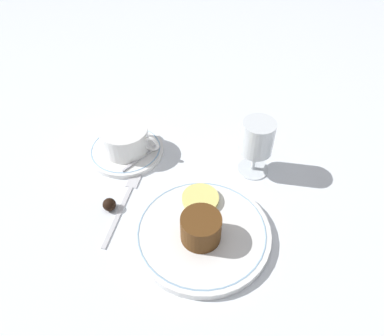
{
  "coord_description": "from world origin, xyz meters",
  "views": [
    {
      "loc": [
        0.12,
        -0.38,
        0.54
      ],
      "look_at": [
        -0.03,
        0.08,
        0.04
      ],
      "focal_mm": 35.0,
      "sensor_mm": 36.0,
      "label": 1
    }
  ],
  "objects_px": {
    "dinner_plate": "(202,233)",
    "fork": "(127,196)",
    "wine_glass": "(257,141)",
    "coffee_cup": "(125,138)",
    "dessert_cake": "(201,228)"
  },
  "relations": [
    {
      "from": "dinner_plate",
      "to": "fork",
      "type": "height_order",
      "value": "dinner_plate"
    },
    {
      "from": "fork",
      "to": "wine_glass",
      "type": "bearing_deg",
      "value": 34.74
    },
    {
      "from": "coffee_cup",
      "to": "fork",
      "type": "relative_size",
      "value": 0.65
    },
    {
      "from": "coffee_cup",
      "to": "wine_glass",
      "type": "relative_size",
      "value": 1.06
    },
    {
      "from": "dinner_plate",
      "to": "fork",
      "type": "xyz_separation_m",
      "value": [
        -0.16,
        0.04,
        -0.01
      ]
    },
    {
      "from": "dinner_plate",
      "to": "dessert_cake",
      "type": "relative_size",
      "value": 3.48
    },
    {
      "from": "dinner_plate",
      "to": "coffee_cup",
      "type": "bearing_deg",
      "value": 144.46
    },
    {
      "from": "wine_glass",
      "to": "dessert_cake",
      "type": "distance_m",
      "value": 0.2
    },
    {
      "from": "fork",
      "to": "dessert_cake",
      "type": "distance_m",
      "value": 0.17
    },
    {
      "from": "dessert_cake",
      "to": "fork",
      "type": "bearing_deg",
      "value": 162.52
    },
    {
      "from": "coffee_cup",
      "to": "fork",
      "type": "xyz_separation_m",
      "value": [
        0.05,
        -0.11,
        -0.03
      ]
    },
    {
      "from": "dinner_plate",
      "to": "wine_glass",
      "type": "height_order",
      "value": "wine_glass"
    },
    {
      "from": "dinner_plate",
      "to": "fork",
      "type": "relative_size",
      "value": 1.23
    },
    {
      "from": "dinner_plate",
      "to": "coffee_cup",
      "type": "distance_m",
      "value": 0.26
    },
    {
      "from": "wine_glass",
      "to": "dinner_plate",
      "type": "bearing_deg",
      "value": -105.21
    }
  ]
}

